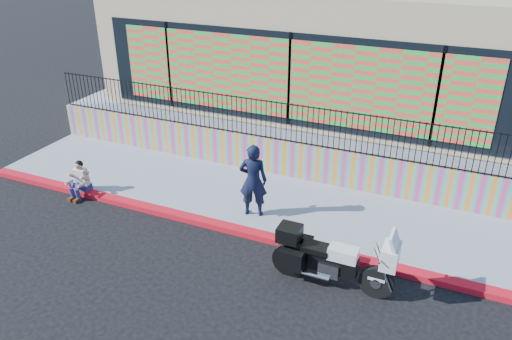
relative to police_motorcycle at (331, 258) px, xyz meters
The scene contains 10 objects.
ground 3.14m from the police_motorcycle, 161.10° to the left, with size 90.00×90.00×0.00m, color black.
red_curb 3.12m from the police_motorcycle, 161.10° to the left, with size 16.00×0.30×0.15m, color red.
sidewalk 3.97m from the police_motorcycle, 137.63° to the left, with size 16.00×3.00×0.15m, color #868CA1.
mural_wall 5.14m from the police_motorcycle, 124.32° to the left, with size 16.00×0.20×1.10m, color #DA3982.
metal_fence 5.27m from the police_motorcycle, 124.32° to the left, with size 15.80×0.04×1.20m, color black, non-canonical shape.
elevated_platform 9.78m from the police_motorcycle, 107.22° to the left, with size 16.00×10.00×1.25m, color #868CA1.
storefront_building 9.91m from the police_motorcycle, 107.61° to the left, with size 14.00×8.06×4.00m.
police_motorcycle is the anchor object (origin of this frame).
police_officer 3.18m from the police_motorcycle, 145.68° to the left, with size 0.72×0.47×1.98m, color black.
seated_man 7.64m from the police_motorcycle, behind, with size 0.54×0.71×1.06m.
Camera 1 is at (4.90, -9.53, 7.07)m, focal length 35.00 mm.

